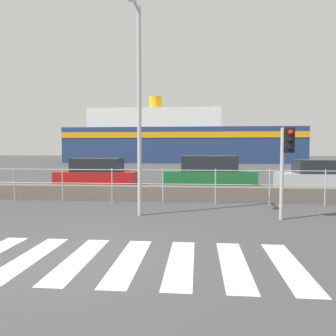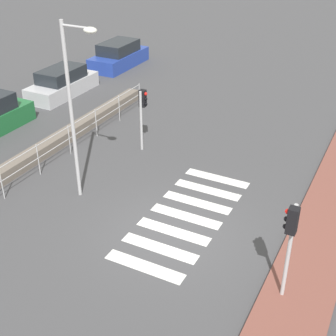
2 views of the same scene
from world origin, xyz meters
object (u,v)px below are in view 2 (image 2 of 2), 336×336
at_px(parked_car_blue, 119,56).
at_px(streetlamp, 75,95).
at_px(traffic_light_near, 290,234).
at_px(traffic_light_far, 142,107).
at_px(parked_car_silver, 62,83).

bearing_deg(parked_car_blue, streetlamp, -152.09).
relative_size(traffic_light_near, parked_car_blue, 0.68).
xyz_separation_m(traffic_light_near, parked_car_blue, (14.79, 14.23, -1.47)).
bearing_deg(streetlamp, traffic_light_near, -103.19).
height_order(traffic_light_near, parked_car_blue, traffic_light_near).
xyz_separation_m(traffic_light_far, parked_car_blue, (9.01, 6.90, -1.20)).
relative_size(traffic_light_near, streetlamp, 0.48).
relative_size(traffic_light_near, parked_car_silver, 0.69).
bearing_deg(traffic_light_far, streetlamp, -179.64).
bearing_deg(parked_car_silver, parked_car_blue, -0.00).
bearing_deg(traffic_light_far, parked_car_silver, 63.17).
xyz_separation_m(streetlamp, parked_car_silver, (7.56, 6.93, -3.11)).
distance_m(traffic_light_near, traffic_light_far, 9.34).
xyz_separation_m(traffic_light_near, traffic_light_far, (5.78, 7.33, -0.27)).
bearing_deg(traffic_light_near, parked_car_silver, 56.92).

